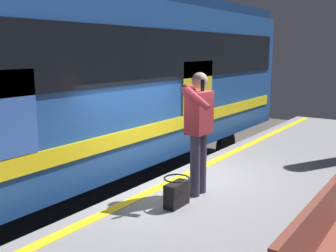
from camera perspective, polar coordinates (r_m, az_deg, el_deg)
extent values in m
plane|color=#4C4742|center=(6.72, -1.55, -15.27)|extent=(23.54, 23.54, 0.00)
cube|color=gray|center=(5.63, 16.75, -15.80)|extent=(14.55, 4.25, 0.96)
cube|color=yellow|center=(6.19, 0.65, -7.99)|extent=(14.26, 0.16, 0.01)
cube|color=slate|center=(7.36, -8.79, -12.30)|extent=(18.92, 0.08, 0.16)
cube|color=slate|center=(8.36, -16.02, -9.72)|extent=(18.92, 0.08, 0.16)
cube|color=#1E478C|center=(7.18, -14.65, 5.92)|extent=(12.68, 2.75, 2.87)
cube|color=black|center=(6.16, -6.34, 10.11)|extent=(12.05, 0.03, 0.90)
cube|color=yellow|center=(6.31, -6.10, -1.69)|extent=(12.05, 0.03, 0.24)
cube|color=gold|center=(7.99, 4.41, 5.69)|extent=(1.11, 0.02, 1.03)
cylinder|color=black|center=(10.06, 8.39, -2.90)|extent=(0.84, 0.12, 0.84)
cylinder|color=black|center=(11.19, -1.70, -1.37)|extent=(0.84, 0.12, 0.84)
cylinder|color=#383347|center=(5.63, 4.91, -5.32)|extent=(0.14, 0.14, 0.88)
cylinder|color=#383347|center=(5.48, 3.96, -5.76)|extent=(0.14, 0.14, 0.88)
cube|color=maroon|center=(5.39, 4.55, 1.95)|extent=(0.40, 0.24, 0.58)
sphere|color=maroon|center=(5.44, 3.14, 4.92)|extent=(0.20, 0.20, 0.20)
sphere|color=beige|center=(5.34, 4.63, 6.62)|extent=(0.22, 0.22, 0.22)
cylinder|color=maroon|center=(5.61, 5.85, 1.68)|extent=(0.09, 0.09, 0.52)
cylinder|color=maroon|center=(5.12, 4.05, 4.20)|extent=(0.09, 0.42, 0.33)
cube|color=black|center=(5.05, 5.05, 5.92)|extent=(0.07, 0.02, 0.15)
cube|color=black|center=(5.21, 1.27, -9.91)|extent=(0.38, 0.16, 0.32)
torus|color=black|center=(5.13, 1.28, -7.61)|extent=(0.35, 0.35, 0.02)
cube|color=brown|center=(3.23, 20.13, -13.80)|extent=(1.68, 0.06, 0.40)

